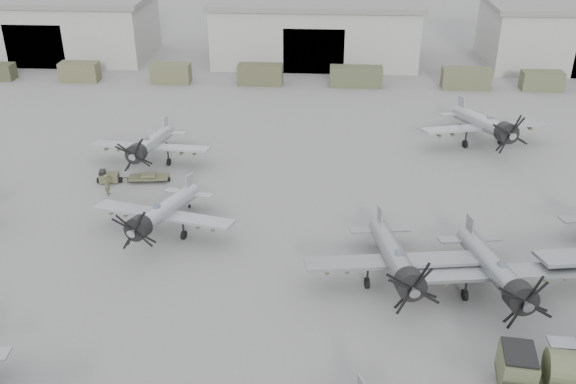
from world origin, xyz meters
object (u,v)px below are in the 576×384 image
Objects in this scene: aircraft_far_0 at (149,145)px; tug_trailer at (124,177)px; aircraft_mid_1 at (161,213)px; ground_crew at (107,185)px; aircraft_far_1 at (486,125)px; fuel_tanker at (574,374)px; aircraft_extra_98 at (497,271)px; aircraft_mid_2 at (396,260)px.

aircraft_far_0 is 1.83× the size of tug_trailer.
aircraft_mid_1 is 9.08m from ground_crew.
aircraft_far_1 is 2.10× the size of tug_trailer.
aircraft_far_0 is 40.71m from fuel_tanker.
aircraft_mid_1 is at bearing 155.80° from fuel_tanker.
aircraft_extra_98 is (27.56, -19.26, 0.15)m from aircraft_far_0.
tug_trailer is (-33.70, -10.12, -1.88)m from aircraft_far_1.
aircraft_extra_98 is at bearing -34.73° from tug_trailer.
aircraft_mid_1 is at bearing -151.54° from ground_crew.
aircraft_mid_2 is 26.31m from ground_crew.
ground_crew is (-34.38, -12.61, -1.37)m from aircraft_far_1.
aircraft_mid_1 is 0.87× the size of aircraft_far_1.
aircraft_mid_1 is 1.40× the size of fuel_tanker.
aircraft_far_0 reaches higher than fuel_tanker.
aircraft_far_1 is 34.31m from fuel_tanker.
aircraft_far_1 is 6.68× the size of ground_crew.
aircraft_mid_2 is 0.94× the size of aircraft_far_1.
aircraft_mid_1 is 5.82× the size of ground_crew.
aircraft_mid_1 is 10.68m from tug_trailer.
aircraft_mid_1 is at bearing 154.23° from aircraft_mid_2.
aircraft_extra_98 is (-4.69, -25.59, -0.14)m from aircraft_far_1.
aircraft_extra_98 is 6.30× the size of ground_crew.
aircraft_far_1 is at bearing 10.05° from tug_trailer.
tug_trailer is (-5.62, 8.94, -1.58)m from aircraft_mid_1.
aircraft_far_0 is 0.93× the size of aircraft_extra_98.
fuel_tanker reaches higher than tug_trailer.
ground_crew is at bearing -174.63° from aircraft_far_1.
aircraft_mid_2 is at bearing -128.86° from aircraft_far_1.
aircraft_mid_2 is 26.99m from tug_trailer.
aircraft_far_1 is (32.25, 6.33, 0.29)m from aircraft_far_0.
ground_crew is (-6.30, 6.45, -1.07)m from aircraft_mid_1.
aircraft_extra_98 is at bearing -16.31° from aircraft_mid_2.
aircraft_mid_2 is 1.08× the size of aircraft_far_0.
aircraft_far_0 is 32.87m from aircraft_far_1.
ground_crew is at bearing 148.68° from aircraft_extra_98.
ground_crew is (-2.12, -6.28, -1.08)m from aircraft_far_0.
aircraft_far_1 is 1.06× the size of aircraft_extra_98.
fuel_tanker is (29.66, -27.87, -0.32)m from aircraft_far_0.
ground_crew is (-23.37, 12.02, -1.23)m from aircraft_mid_2.
aircraft_mid_2 is 1.98× the size of tug_trailer.
aircraft_extra_98 is 8.88m from fuel_tanker.
ground_crew is at bearing -111.94° from tug_trailer.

